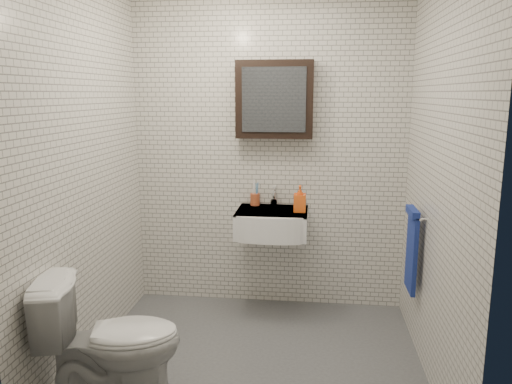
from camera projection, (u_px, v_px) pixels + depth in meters
ground at (254, 360)px, 3.31m from camera, size 2.20×2.00×0.01m
room_shell at (253, 140)px, 3.03m from camera, size 2.22×2.02×2.51m
washbasin at (272, 223)px, 3.88m from camera, size 0.55×0.50×0.20m
faucet at (274, 198)px, 4.04m from camera, size 0.06×0.20×0.15m
mirror_cabinet at (275, 100)px, 3.88m from camera, size 0.60×0.15×0.60m
towel_rail at (412, 246)px, 3.39m from camera, size 0.09×0.30×0.58m
toothbrush_cup at (255, 199)px, 4.07m from camera, size 0.09×0.09×0.21m
soap_bottle at (300, 199)px, 3.83m from camera, size 0.09×0.10×0.20m
toilet at (112, 341)px, 2.79m from camera, size 0.84×0.61×0.77m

